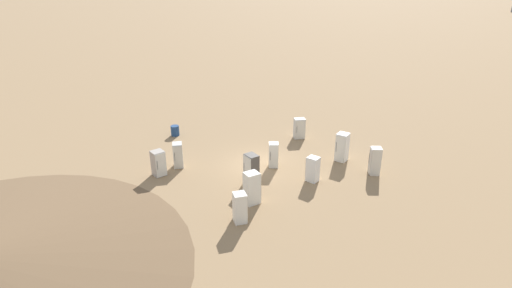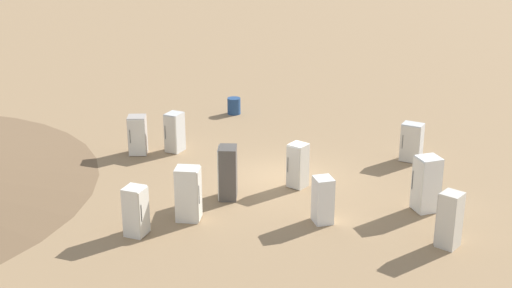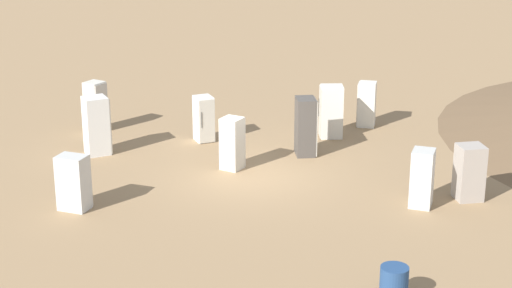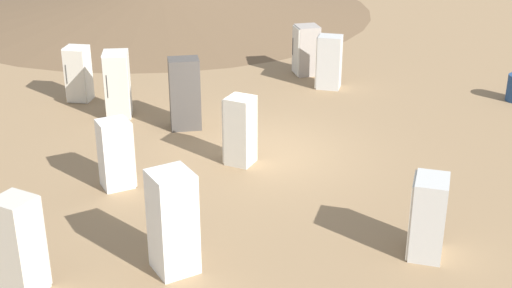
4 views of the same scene
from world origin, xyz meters
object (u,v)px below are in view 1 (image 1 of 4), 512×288
discarded_fridge_1 (273,155)px  discarded_fridge_6 (159,163)px  discarded_fridge_8 (240,208)px  discarded_fridge_9 (251,170)px  discarded_fridge_7 (313,169)px  discarded_fridge_0 (178,155)px  rusty_barrel (175,131)px  discarded_fridge_4 (299,128)px  discarded_fridge_3 (252,188)px  discarded_fridge_5 (375,161)px  discarded_fridge_2 (342,147)px

discarded_fridge_1 → discarded_fridge_6: 7.10m
discarded_fridge_8 → discarded_fridge_9: bearing=155.6°
discarded_fridge_6 → discarded_fridge_7: 9.28m
discarded_fridge_0 → rusty_barrel: discarded_fridge_0 is taller
discarded_fridge_1 → rusty_barrel: (0.71, 8.99, -0.43)m
discarded_fridge_1 → discarded_fridge_4: (5.22, 0.76, -0.05)m
discarded_fridge_3 → discarded_fridge_7: size_ratio=1.17×
discarded_fridge_4 → discarded_fridge_8: discarded_fridge_8 is taller
discarded_fridge_3 → discarded_fridge_8: size_ratio=1.13×
discarded_fridge_5 → discarded_fridge_6: 13.14m
discarded_fridge_7 → discarded_fridge_9: (-2.25, 2.85, 0.17)m
discarded_fridge_4 → discarded_fridge_9: size_ratio=0.81×
discarded_fridge_5 → discarded_fridge_2: bearing=43.1°
discarded_fridge_8 → discarded_fridge_5: bearing=105.8°
discarded_fridge_3 → discarded_fridge_4: 9.80m
discarded_fridge_7 → rusty_barrel: bearing=90.3°
discarded_fridge_1 → discarded_fridge_6: size_ratio=1.03×
rusty_barrel → discarded_fridge_5: bearing=-83.4°
discarded_fridge_1 → discarded_fridge_2: (3.18, -3.32, 0.13)m
discarded_fridge_8 → rusty_barrel: discarded_fridge_8 is taller
discarded_fridge_0 → discarded_fridge_6: size_ratio=1.02×
discarded_fridge_5 → discarded_fridge_7: bearing=105.8°
discarded_fridge_8 → rusty_barrel: bearing=-171.8°
discarded_fridge_7 → discarded_fridge_5: bearing=-39.6°
discarded_fridge_2 → discarded_fridge_7: (-3.59, 0.44, -0.18)m
discarded_fridge_5 → discarded_fridge_8: size_ratio=1.10×
discarded_fridge_7 → discarded_fridge_9: bearing=134.0°
discarded_fridge_5 → discarded_fridge_8: (-8.60, 4.09, -0.08)m
discarded_fridge_8 → discarded_fridge_2: bearing=121.0°
discarded_fridge_2 → discarded_fridge_3: discarded_fridge_2 is taller
discarded_fridge_7 → discarded_fridge_6: bearing=122.9°
discarded_fridge_1 → discarded_fridge_5: bearing=171.8°
discarded_fridge_3 → discarded_fridge_7: (3.98, -1.70, -0.13)m
discarded_fridge_1 → rusty_barrel: size_ratio=2.10×
discarded_fridge_5 → discarded_fridge_9: (-5.06, 5.69, 0.06)m
discarded_fridge_6 → discarded_fridge_5: bearing=141.5°
discarded_fridge_6 → discarded_fridge_0: bearing=-170.2°
discarded_fridge_2 → discarded_fridge_9: size_ratio=1.01×
discarded_fridge_3 → discarded_fridge_9: (1.72, 1.14, 0.04)m
discarded_fridge_0 → discarded_fridge_8: (-3.00, -6.75, -0.01)m
discarded_fridge_6 → discarded_fridge_7: discarded_fridge_6 is taller
rusty_barrel → discarded_fridge_7: bearing=-95.4°
discarded_fridge_0 → discarded_fridge_8: bearing=113.1°
discarded_fridge_3 → discarded_fridge_9: size_ratio=0.96×
discarded_fridge_4 → rusty_barrel: 9.40m
discarded_fridge_6 → discarded_fridge_8: (-1.53, -6.99, 0.01)m
discarded_fridge_1 → discarded_fridge_4: size_ratio=1.07×
discarded_fridge_5 → rusty_barrel: bearing=67.6°
discarded_fridge_4 → discarded_fridge_7: size_ratio=0.99×
discarded_fridge_4 → discarded_fridge_6: size_ratio=0.97×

